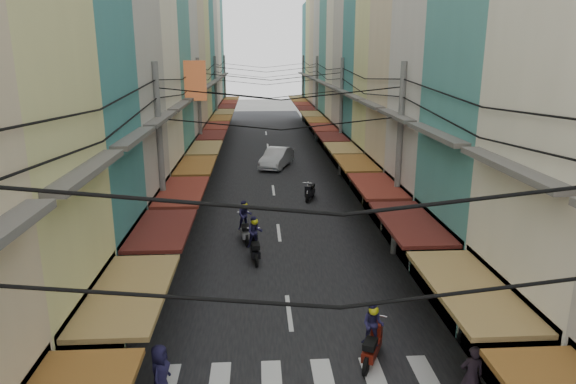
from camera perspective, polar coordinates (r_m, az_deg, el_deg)
name	(u,v)px	position (r m, az deg, el deg)	size (l,w,h in m)	color
ground	(286,287)	(19.63, -0.25, -10.50)	(160.00, 160.00, 0.00)	slate
road	(271,170)	(38.62, -1.93, 2.50)	(10.00, 80.00, 0.02)	black
sidewalk_left	(184,171)	(39.00, -11.53, 2.35)	(3.00, 80.00, 0.06)	slate
sidewalk_right	(356,168)	(39.32, 7.59, 2.63)	(3.00, 80.00, 0.06)	slate
building_row_left	(145,32)	(34.94, -15.60, 16.76)	(7.80, 67.67, 23.70)	beige
building_row_right	(393,38)	(35.26, 11.63, 16.38)	(7.80, 68.98, 22.59)	teal
utility_poles	(272,85)	(32.74, -1.78, 11.84)	(10.20, 66.13, 8.20)	slate
white_car	(277,167)	(39.48, -1.26, 2.77)	(5.24, 2.05, 1.85)	silver
bicycle	(518,321)	(18.96, 24.22, -12.94)	(0.67, 1.77, 1.22)	black
moving_scooters	(282,246)	(21.94, -0.66, -6.02)	(4.33, 18.63, 1.94)	black
parked_scooters	(435,309)	(17.72, 16.03, -12.41)	(12.63, 14.29, 1.01)	black
pedestrians	(173,240)	(21.88, -12.67, -5.24)	(12.13, 16.53, 2.20)	#2C212C
market_umbrella	(510,273)	(16.34, 23.42, -8.29)	(2.53, 2.53, 2.67)	#B2B2B7
traffic_sign	(436,239)	(18.59, 16.17, -5.08)	(0.10, 0.68, 3.09)	slate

